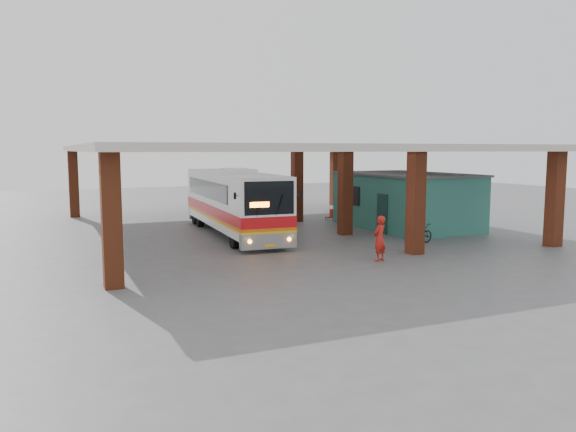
% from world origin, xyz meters
% --- Properties ---
extents(ground, '(90.00, 90.00, 0.00)m').
position_xyz_m(ground, '(0.00, 0.00, 0.00)').
color(ground, '#515154').
rests_on(ground, ground).
extents(brick_columns, '(20.10, 21.60, 4.35)m').
position_xyz_m(brick_columns, '(1.43, 5.00, 2.17)').
color(brick_columns, brown).
rests_on(brick_columns, ground).
extents(canopy_roof, '(21.00, 23.00, 0.30)m').
position_xyz_m(canopy_roof, '(0.50, 6.50, 4.50)').
color(canopy_roof, beige).
rests_on(canopy_roof, brick_columns).
extents(shop_building, '(5.20, 8.20, 3.11)m').
position_xyz_m(shop_building, '(7.49, 4.00, 1.56)').
color(shop_building, '#2C6E5C').
rests_on(shop_building, ground).
extents(coach_bus, '(3.18, 12.06, 3.48)m').
position_xyz_m(coach_bus, '(-2.32, 5.42, 1.73)').
color(coach_bus, white).
rests_on(coach_bus, ground).
extents(motorcycle, '(1.89, 0.96, 0.95)m').
position_xyz_m(motorcycle, '(4.70, -0.98, 0.47)').
color(motorcycle, black).
rests_on(motorcycle, ground).
extents(pedestrian, '(0.79, 0.69, 1.83)m').
position_xyz_m(pedestrian, '(0.73, -3.75, 0.91)').
color(pedestrian, '#B31E16').
rests_on(pedestrian, ground).
extents(red_chair, '(0.38, 0.38, 0.73)m').
position_xyz_m(red_chair, '(5.09, 8.54, 0.33)').
color(red_chair, '#AC1D12').
rests_on(red_chair, ground).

